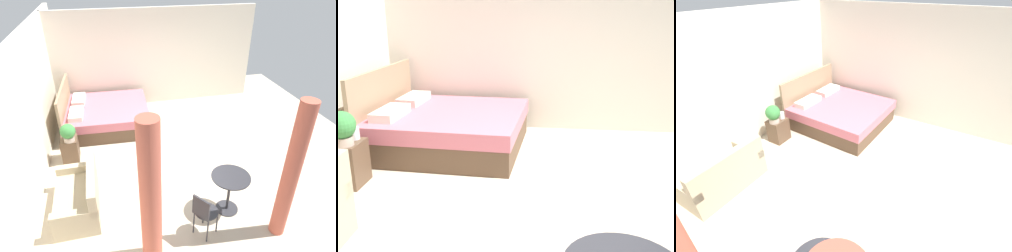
% 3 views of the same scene
% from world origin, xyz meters
% --- Properties ---
extents(ground_plane, '(8.66, 8.95, 0.02)m').
position_xyz_m(ground_plane, '(0.00, 0.00, -0.01)').
color(ground_plane, beige).
extents(wall_back, '(8.66, 0.12, 2.80)m').
position_xyz_m(wall_back, '(0.00, 2.98, 1.40)').
color(wall_back, silver).
rests_on(wall_back, ground).
extents(wall_right, '(0.12, 5.95, 2.80)m').
position_xyz_m(wall_right, '(2.83, 0.00, 1.40)').
color(wall_right, silver).
rests_on(wall_right, ground).
extents(bed, '(2.06, 2.21, 1.18)m').
position_xyz_m(bed, '(1.63, 1.61, 0.31)').
color(bed, brown).
rests_on(bed, ground).
extents(couch, '(1.37, 0.76, 0.83)m').
position_xyz_m(couch, '(-1.35, 2.19, 0.28)').
color(couch, tan).
rests_on(couch, ground).
extents(nightstand, '(0.41, 0.35, 0.54)m').
position_xyz_m(nightstand, '(0.26, 2.44, 0.27)').
color(nightstand, brown).
rests_on(nightstand, ground).
extents(potted_plant, '(0.32, 0.32, 0.41)m').
position_xyz_m(potted_plant, '(0.16, 2.40, 0.75)').
color(potted_plant, tan).
rests_on(potted_plant, nightstand).
extents(vase, '(0.13, 0.13, 0.15)m').
position_xyz_m(vase, '(0.38, 2.39, 0.61)').
color(vase, silver).
rests_on(vase, nightstand).
extents(balcony_table, '(0.67, 0.67, 0.75)m').
position_xyz_m(balcony_table, '(-1.95, -0.37, 0.52)').
color(balcony_table, '#2D2D33').
rests_on(balcony_table, ground).
extents(cafe_chair_near_window, '(0.53, 0.53, 0.85)m').
position_xyz_m(cafe_chair_near_window, '(-2.39, 0.25, 0.53)').
color(cafe_chair_near_window, '#2D2D33').
rests_on(cafe_chair_near_window, ground).
extents(curtain_left, '(0.25, 0.25, 2.39)m').
position_xyz_m(curtain_left, '(-2.58, -0.99, 1.19)').
color(curtain_left, '#C15B47').
rests_on(curtain_left, ground).
extents(curtain_right, '(0.30, 0.30, 2.39)m').
position_xyz_m(curtain_right, '(-2.58, 1.11, 1.19)').
color(curtain_right, '#C15B47').
rests_on(curtain_right, ground).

